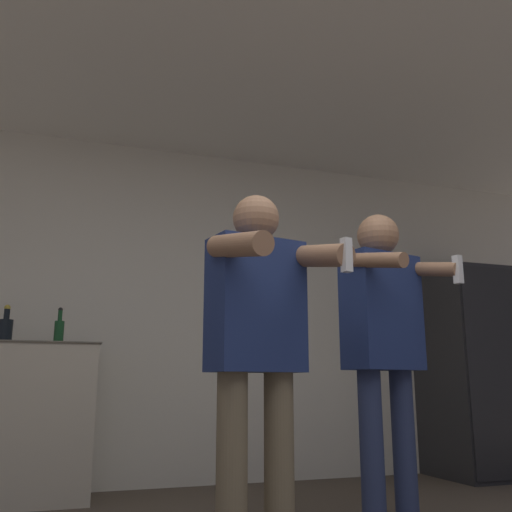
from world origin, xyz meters
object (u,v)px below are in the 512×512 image
object	(u,v)px
bottle_green_wine	(59,329)
person_man_side	(384,333)
person_woman_foreground	(258,335)
refrigerator	(474,371)
bottle_brown_liquor	(5,328)

from	to	relation	value
bottle_green_wine	person_man_side	distance (m)	2.11
person_woman_foreground	person_man_side	world-z (taller)	person_man_side
person_woman_foreground	person_man_side	xyz separation A→B (m)	(0.75, 0.22, 0.05)
refrigerator	person_woman_foreground	xyz separation A→B (m)	(-2.43, -1.61, 0.10)
bottle_green_wine	refrigerator	bearing A→B (deg)	-0.22
refrigerator	bottle_green_wine	size ratio (longest dim) A/B	7.11
refrigerator	bottle_green_wine	bearing A→B (deg)	179.78
bottle_green_wine	person_woman_foreground	world-z (taller)	person_woman_foreground
bottle_brown_liquor	person_woman_foreground	distance (m)	1.99
refrigerator	bottle_green_wine	world-z (taller)	refrigerator
bottle_brown_liquor	person_man_side	xyz separation A→B (m)	(1.90, -1.40, -0.09)
bottle_green_wine	person_woman_foreground	bearing A→B (deg)	-63.27
bottle_brown_liquor	person_woman_foreground	world-z (taller)	person_woman_foreground
refrigerator	person_man_side	xyz separation A→B (m)	(-1.68, -1.39, 0.15)
bottle_green_wine	bottle_brown_liquor	size ratio (longest dim) A/B	0.99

